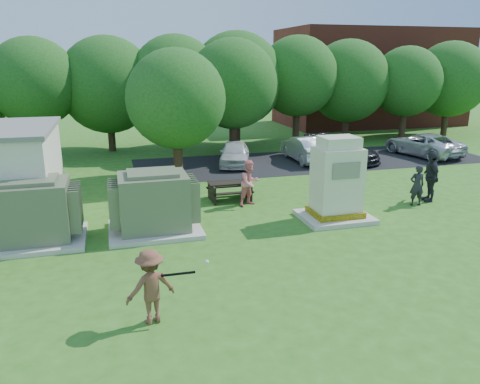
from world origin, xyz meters
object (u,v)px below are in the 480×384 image
object	(u,v)px
generator_cabinet	(337,184)
person_walking_right	(431,177)
person_at_picnic	(250,183)
car_white	(235,153)
transformer_right	(154,204)
car_silver_a	(305,148)
car_dark	(342,149)
batter	(151,287)
car_silver_b	(423,144)
transformer_left	(33,213)
picnic_table	(230,189)
person_by_generator	(417,185)

from	to	relation	value
generator_cabinet	person_walking_right	size ratio (longest dim) A/B	1.47
person_at_picnic	car_white	bearing A→B (deg)	55.36
transformer_right	car_silver_a	xyz separation A→B (m)	(9.25, 9.10, -0.26)
person_walking_right	car_dark	distance (m)	7.94
batter	car_silver_b	distance (m)	22.29
car_silver_a	person_at_picnic	bearing A→B (deg)	54.12
batter	car_white	distance (m)	15.80
generator_cabinet	person_at_picnic	size ratio (longest dim) A/B	1.65
transformer_left	picnic_table	size ratio (longest dim) A/B	1.75
picnic_table	person_by_generator	size ratio (longest dim) A/B	1.06
person_by_generator	car_dark	size ratio (longest dim) A/B	0.35
batter	car_silver_b	size ratio (longest dim) A/B	0.35
transformer_right	person_at_picnic	xyz separation A→B (m)	(3.88, 1.98, -0.07)
batter	car_silver_a	xyz separation A→B (m)	(9.85, 14.70, -0.13)
picnic_table	car_white	xyz separation A→B (m)	(1.84, 6.20, 0.19)
person_by_generator	batter	bearing A→B (deg)	38.65
transformer_left	car_white	world-z (taller)	transformer_left
transformer_left	batter	distance (m)	6.40
car_silver_a	batter	bearing A→B (deg)	57.34
transformer_right	car_dark	xyz separation A→B (m)	(11.23, 8.53, -0.30)
batter	car_dark	bearing A→B (deg)	-144.63
transformer_left	car_silver_a	xyz separation A→B (m)	(12.95, 9.10, -0.26)
picnic_table	person_walking_right	distance (m)	8.09
generator_cabinet	transformer_left	bearing A→B (deg)	177.48
generator_cabinet	car_dark	xyz separation A→B (m)	(4.88, 8.97, -0.64)
person_walking_right	car_dark	bearing A→B (deg)	-166.59
person_by_generator	car_dark	bearing A→B (deg)	-87.15
person_walking_right	car_white	size ratio (longest dim) A/B	0.53
person_by_generator	car_dark	world-z (taller)	person_by_generator
transformer_left	car_silver_b	bearing A→B (deg)	23.08
person_by_generator	person_walking_right	bearing A→B (deg)	-146.88
transformer_right	person_at_picnic	bearing A→B (deg)	27.08
generator_cabinet	car_dark	bearing A→B (deg)	61.47
generator_cabinet	car_silver_b	xyz separation A→B (m)	(10.20, 9.07, -0.63)
transformer_right	person_at_picnic	distance (m)	4.36
car_white	car_dark	distance (m)	6.11
person_at_picnic	car_silver_a	bearing A→B (deg)	28.38
person_at_picnic	person_walking_right	distance (m)	7.29
person_at_picnic	generator_cabinet	bearing A→B (deg)	-69.03
transformer_left	car_dark	xyz separation A→B (m)	(14.93, 8.53, -0.30)
picnic_table	person_at_picnic	world-z (taller)	person_at_picnic
picnic_table	car_silver_a	xyz separation A→B (m)	(5.95, 6.19, 0.25)
transformer_left	person_by_generator	xyz separation A→B (m)	(13.86, 0.23, -0.16)
person_at_picnic	car_silver_a	xyz separation A→B (m)	(5.37, 7.11, -0.19)
person_walking_right	car_white	world-z (taller)	person_walking_right
transformer_left	generator_cabinet	bearing A→B (deg)	-2.52
transformer_right	generator_cabinet	bearing A→B (deg)	-3.98
car_silver_a	car_dark	xyz separation A→B (m)	(1.98, -0.57, -0.04)
generator_cabinet	car_silver_a	world-z (taller)	generator_cabinet
person_by_generator	car_silver_a	world-z (taller)	person_by_generator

